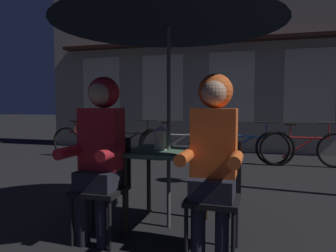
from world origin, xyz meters
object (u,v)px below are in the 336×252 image
(person_right_hooded, at_px, (214,146))
(bicycle_second, at_px, (132,142))
(person_left_hooded, at_px, (100,142))
(lantern, at_px, (161,137))
(patio_umbrella, at_px, (169,6))
(bicycle_fifth, at_px, (306,148))
(chair_left, at_px, (104,182))
(chair_right, at_px, (214,190))
(book, at_px, (183,147))
(bicycle_nearest, at_px, (87,141))
(bicycle_third, at_px, (180,145))
(bicycle_fourth, at_px, (245,146))
(potted_plant, at_px, (89,131))
(cafe_table, at_px, (169,160))

(person_right_hooded, bearing_deg, bicycle_second, 120.37)
(person_left_hooded, relative_size, bicycle_second, 0.83)
(lantern, xyz_separation_m, person_right_hooded, (0.55, -0.40, -0.01))
(patio_umbrella, distance_m, bicycle_fifth, 4.28)
(patio_umbrella, distance_m, chair_left, 1.68)
(chair_right, xyz_separation_m, book, (-0.37, 0.48, 0.26))
(patio_umbrella, height_order, bicycle_nearest, patio_umbrella)
(chair_right, height_order, bicycle_third, chair_right)
(bicycle_fifth, bearing_deg, bicycle_second, 178.64)
(person_left_hooded, bearing_deg, bicycle_fourth, 75.65)
(bicycle_second, bearing_deg, person_left_hooded, -70.70)
(person_left_hooded, distance_m, person_right_hooded, 0.96)
(person_left_hooded, relative_size, bicycle_nearest, 0.83)
(chair_left, xyz_separation_m, person_left_hooded, (-0.00, -0.06, 0.36))
(bicycle_second, height_order, potted_plant, potted_plant)
(bicycle_fifth, bearing_deg, bicycle_third, -177.72)
(person_right_hooded, bearing_deg, bicycle_third, 107.70)
(cafe_table, relative_size, lantern, 3.20)
(bicycle_nearest, distance_m, potted_plant, 0.61)
(bicycle_fifth, bearing_deg, person_left_hooded, -118.07)
(patio_umbrella, height_order, chair_right, patio_umbrella)
(bicycle_nearest, relative_size, potted_plant, 1.83)
(lantern, relative_size, book, 1.16)
(patio_umbrella, relative_size, chair_left, 2.66)
(chair_right, bearing_deg, potted_plant, 129.91)
(potted_plant, bearing_deg, chair_left, -58.42)
(chair_right, bearing_deg, book, 127.58)
(cafe_table, xyz_separation_m, bicycle_nearest, (-2.89, 3.44, -0.29))
(chair_left, distance_m, bicycle_third, 3.85)
(chair_left, height_order, bicycle_fourth, chair_left)
(chair_right, height_order, book, chair_right)
(chair_left, bearing_deg, patio_umbrella, 37.55)
(person_left_hooded, xyz_separation_m, bicycle_second, (-1.42, 4.07, -0.50))
(patio_umbrella, distance_m, person_right_hooded, 1.37)
(chair_right, xyz_separation_m, bicycle_fifth, (1.17, 3.93, -0.14))
(lantern, relative_size, chair_left, 0.27)
(patio_umbrella, distance_m, lantern, 1.20)
(chair_left, bearing_deg, bicycle_third, 94.20)
(chair_right, bearing_deg, cafe_table, 142.45)
(bicycle_fourth, bearing_deg, cafe_table, -98.67)
(patio_umbrella, bearing_deg, cafe_table, 0.00)
(person_right_hooded, height_order, potted_plant, person_right_hooded)
(chair_left, relative_size, potted_plant, 0.95)
(chair_left, xyz_separation_m, bicycle_third, (-0.28, 3.83, -0.14))
(book, bearing_deg, bicycle_fifth, 74.81)
(bicycle_nearest, bearing_deg, potted_plant, 115.44)
(bicycle_nearest, distance_m, bicycle_fifth, 4.54)
(person_right_hooded, relative_size, potted_plant, 1.52)
(person_left_hooded, bearing_deg, book, 41.88)
(bicycle_second, distance_m, bicycle_fourth, 2.45)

